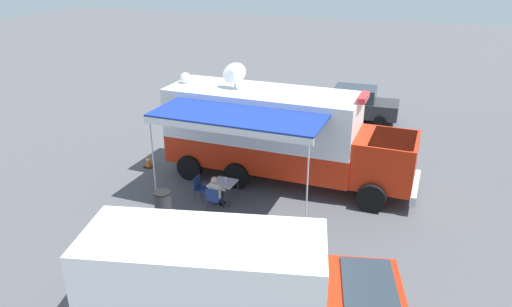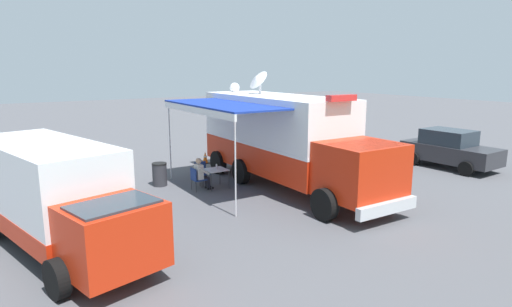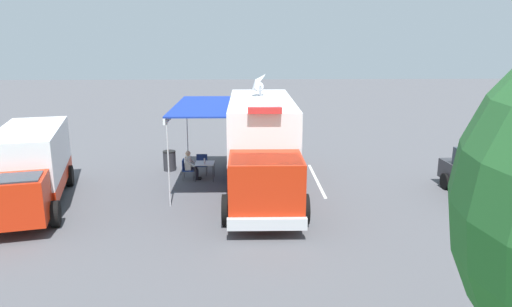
% 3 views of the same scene
% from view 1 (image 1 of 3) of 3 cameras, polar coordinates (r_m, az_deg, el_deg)
% --- Properties ---
extents(ground_plane, '(100.00, 100.00, 0.00)m').
position_cam_1_polar(ground_plane, '(18.96, 0.69, -2.72)').
color(ground_plane, '#515156').
extents(lot_stripe, '(0.16, 4.80, 0.01)m').
position_cam_1_polar(lot_stripe, '(21.12, 2.06, 0.05)').
color(lot_stripe, silver).
rests_on(lot_stripe, ground).
extents(command_truck, '(4.90, 9.51, 4.53)m').
position_cam_1_polar(command_truck, '(17.94, 2.92, 2.47)').
color(command_truck, red).
rests_on(command_truck, ground).
extents(folding_table, '(0.81, 0.81, 0.73)m').
position_cam_1_polar(folding_table, '(16.88, -3.85, -3.62)').
color(folding_table, silver).
rests_on(folding_table, ground).
extents(water_bottle, '(0.07, 0.07, 0.22)m').
position_cam_1_polar(water_bottle, '(16.79, -3.65, -3.16)').
color(water_bottle, silver).
rests_on(water_bottle, folding_table).
extents(folding_chair_at_table, '(0.48, 0.48, 0.87)m').
position_cam_1_polar(folding_chair_at_table, '(16.33, -5.09, -5.26)').
color(folding_chair_at_table, navy).
rests_on(folding_chair_at_table, ground).
extents(folding_chair_beside_table, '(0.48, 0.48, 0.87)m').
position_cam_1_polar(folding_chair_beside_table, '(17.13, -6.71, -3.91)').
color(folding_chair_beside_table, navy).
rests_on(folding_chair_beside_table, ground).
extents(seated_responder, '(0.66, 0.55, 1.25)m').
position_cam_1_polar(seated_responder, '(16.41, -4.82, -4.55)').
color(seated_responder, silver).
rests_on(seated_responder, ground).
extents(trash_bin, '(0.57, 0.57, 0.91)m').
position_cam_1_polar(trash_bin, '(16.28, -11.06, -5.95)').
color(trash_bin, '#2D2D33').
rests_on(trash_bin, ground).
extents(traffic_cone, '(0.36, 0.36, 0.58)m').
position_cam_1_polar(traffic_cone, '(20.16, -12.73, -0.83)').
color(traffic_cone, black).
rests_on(traffic_cone, ground).
extents(support_truck, '(3.64, 7.09, 2.70)m').
position_cam_1_polar(support_truck, '(10.86, -3.29, -15.94)').
color(support_truck, white).
rests_on(support_truck, ground).
extents(car_behind_truck, '(2.15, 4.27, 1.76)m').
position_cam_1_polar(car_behind_truck, '(25.71, 11.91, 5.85)').
color(car_behind_truck, '#2D2D33').
rests_on(car_behind_truck, ground).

